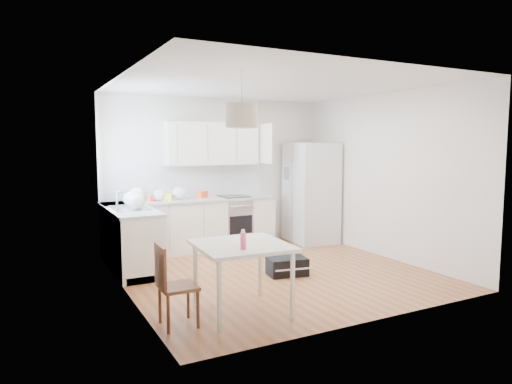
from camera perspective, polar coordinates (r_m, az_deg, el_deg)
floor at (r=6.78m, az=2.15°, el=-9.97°), size 4.20×4.20×0.00m
ceiling at (r=6.58m, az=2.24°, el=13.28°), size 4.20×4.20×0.00m
wall_back at (r=8.43m, az=-4.90°, el=2.47°), size 4.20×0.00×4.20m
wall_left at (r=5.80m, az=-16.13°, el=0.66°), size 0.00×4.20×4.20m
wall_right at (r=7.80m, az=15.73°, el=1.98°), size 0.00×4.20×4.20m
window_glassblock at (r=6.91m, az=-18.03°, el=4.75°), size 0.02×1.00×1.00m
cabinets_back at (r=8.04m, az=-7.98°, el=-4.27°), size 3.00×0.60×0.88m
cabinets_left at (r=7.16m, az=-15.47°, el=-5.71°), size 0.60×1.80×0.88m
counter_back at (r=7.97m, az=-8.02°, el=-1.02°), size 3.02×0.64×0.04m
counter_left at (r=7.08m, az=-15.58°, el=-2.06°), size 0.64×1.82×0.04m
backsplash_back at (r=8.22m, az=-8.74°, el=1.35°), size 3.00×0.01×0.58m
backsplash_left at (r=6.99m, az=-18.01°, el=0.32°), size 0.01×1.80×0.58m
upper_cabinets at (r=8.21m, az=-5.47°, el=6.04°), size 1.70×0.32×0.75m
range_oven at (r=8.34m, az=-2.78°, el=-3.85°), size 0.50×0.61×0.88m
sink at (r=7.03m, az=-15.50°, el=-2.00°), size 0.50×0.80×0.16m
refrigerator at (r=8.79m, az=6.91°, el=-0.05°), size 0.97×1.01×1.89m
dining_table at (r=5.07m, az=-1.79°, el=-7.43°), size 1.04×1.04×0.77m
dining_chair at (r=4.83m, az=-9.70°, el=-11.38°), size 0.37×0.37×0.86m
drink_bottle at (r=4.77m, az=-1.62°, el=-5.94°), size 0.06×0.06×0.21m
gym_bag at (r=6.63m, az=3.91°, el=-9.24°), size 0.60×0.45×0.25m
pendant_lamp at (r=5.09m, az=-1.80°, el=9.53°), size 0.38×0.38×0.27m
grocery_bag_a at (r=7.77m, az=-14.67°, el=-0.30°), size 0.26×0.22×0.24m
grocery_bag_b at (r=7.81m, az=-12.01°, el=-0.41°), size 0.21×0.18×0.19m
grocery_bag_c at (r=7.92m, az=-9.59°, el=-0.16°), size 0.24×0.20×0.21m
grocery_bag_d at (r=7.27m, az=-15.36°, el=-0.84°), size 0.24×0.20×0.21m
grocery_bag_e at (r=6.87m, az=-14.67°, el=-1.17°), size 0.25×0.21×0.22m
snack_orange at (r=8.08m, az=-6.71°, el=-0.32°), size 0.21×0.19×0.12m
snack_yellow at (r=7.83m, az=-11.12°, el=-0.62°), size 0.20×0.17×0.12m
snack_red at (r=7.79m, az=-12.97°, el=-0.76°), size 0.17×0.16×0.10m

